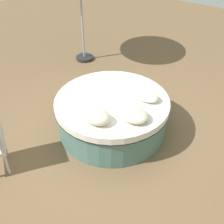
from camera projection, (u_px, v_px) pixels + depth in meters
ground_plane at (112, 129)px, 5.40m from camera, size 16.00×16.00×0.00m
round_bed at (112, 115)px, 5.19m from camera, size 2.01×2.01×0.67m
throw_pillow_0 at (96, 116)px, 4.46m from camera, size 0.47×0.35×0.21m
throw_pillow_1 at (135, 115)px, 4.52m from camera, size 0.46×0.39×0.16m
throw_pillow_2 at (147, 96)px, 4.94m from camera, size 0.43×0.29×0.16m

